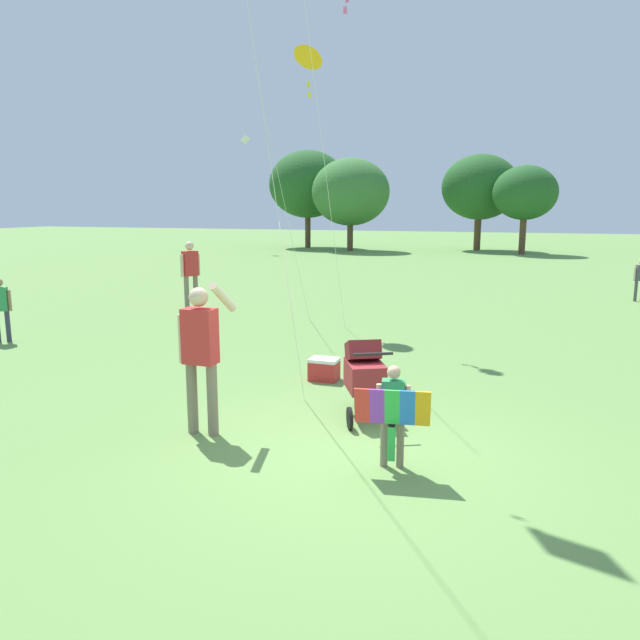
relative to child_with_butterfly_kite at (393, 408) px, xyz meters
The scene contains 10 objects.
ground_plane 0.90m from the child_with_butterfly_kite, 153.60° to the left, with size 120.00×120.00×0.00m, color #668E47.
treeline_distant 32.24m from the child_with_butterfly_kite, 98.93° to the left, with size 31.60×7.15×6.25m.
child_with_butterfly_kite is the anchor object (origin of this frame).
person_adult_flyer 2.40m from the child_with_butterfly_kite, behind, with size 0.57×0.53×1.85m.
stroller 1.55m from the child_with_butterfly_kite, 115.61° to the left, with size 0.82×1.10×1.03m.
kite_orange_delta 10.02m from the child_with_butterfly_kite, 115.80° to the left, with size 1.19×1.67×6.21m.
person_red_shirt 9.31m from the child_with_butterfly_kite, 158.92° to the left, with size 0.37×0.29×1.29m.
person_sitting_far 14.03m from the child_with_butterfly_kite, 72.17° to the left, with size 0.38×0.22×1.21m.
person_couple_left 10.89m from the child_with_butterfly_kite, 131.52° to the left, with size 0.39×0.51×1.78m.
cooler_box 3.35m from the child_with_butterfly_kite, 120.84° to the left, with size 0.45×0.33×0.35m.
Camera 1 is at (1.77, -6.13, 2.69)m, focal length 33.99 mm.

